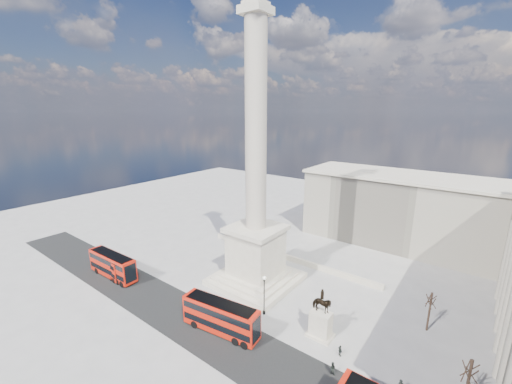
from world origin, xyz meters
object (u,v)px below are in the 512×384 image
object	(u,v)px
red_bus_a	(113,265)
victorian_lamp	(264,292)
pedestrian_standing	(332,368)
red_bus_b	(221,317)
pedestrian_crossing	(340,351)
nelsons_column	(256,215)
equestrian_statue	(321,321)
red_bus_e	(109,264)

from	to	relation	value
red_bus_a	victorian_lamp	world-z (taller)	victorian_lamp
victorian_lamp	pedestrian_standing	bearing A→B (deg)	-18.57
red_bus_a	pedestrian_standing	world-z (taller)	red_bus_a
red_bus_b	pedestrian_crossing	world-z (taller)	red_bus_b
red_bus_a	victorian_lamp	size ratio (longest dim) A/B	1.78
nelsons_column	equestrian_statue	bearing A→B (deg)	-21.63
nelsons_column	pedestrian_crossing	bearing A→B (deg)	-22.47
nelsons_column	red_bus_a	distance (m)	29.12
equestrian_statue	red_bus_e	bearing A→B (deg)	-168.03
pedestrian_crossing	red_bus_e	bearing A→B (deg)	45.49
equestrian_statue	pedestrian_crossing	bearing A→B (deg)	-25.99
red_bus_e	pedestrian_standing	distance (m)	44.56
red_bus_a	pedestrian_standing	size ratio (longest dim) A/B	6.99
red_bus_a	red_bus_b	bearing A→B (deg)	0.30
red_bus_a	pedestrian_standing	bearing A→B (deg)	2.93
pedestrian_crossing	red_bus_a	bearing A→B (deg)	46.03
nelsons_column	pedestrian_crossing	xyz separation A→B (m)	(19.81, -8.19, -12.14)
victorian_lamp	equestrian_statue	size ratio (longest dim) A/B	0.88
pedestrian_crossing	pedestrian_standing	bearing A→B (deg)	133.20
pedestrian_crossing	equestrian_statue	bearing A→B (deg)	10.78
pedestrian_standing	victorian_lamp	bearing A→B (deg)	-34.91
pedestrian_crossing	victorian_lamp	bearing A→B (deg)	31.68
victorian_lamp	equestrian_statue	distance (m)	9.32
nelsons_column	red_bus_e	xyz separation A→B (m)	(-24.22, -14.95, -10.82)
red_bus_e	red_bus_b	bearing A→B (deg)	6.83
equestrian_statue	pedestrian_crossing	xyz separation A→B (m)	(3.68, -1.80, -1.76)
nelsons_column	equestrian_statue	world-z (taller)	nelsons_column
equestrian_statue	nelsons_column	bearing A→B (deg)	158.37
victorian_lamp	pedestrian_crossing	xyz separation A→B (m)	(12.89, -1.15, -3.06)
red_bus_a	pedestrian_crossing	xyz separation A→B (m)	(42.40, 6.91, -1.68)
red_bus_b	red_bus_e	distance (m)	28.69
red_bus_b	pedestrian_crossing	bearing A→B (deg)	13.23
pedestrian_standing	pedestrian_crossing	bearing A→B (deg)	-99.91
equestrian_statue	pedestrian_standing	size ratio (longest dim) A/B	4.47
nelsons_column	red_bus_a	bearing A→B (deg)	-146.23
red_bus_a	pedestrian_standing	xyz separation A→B (m)	(42.78, 3.61, -1.62)
red_bus_b	victorian_lamp	size ratio (longest dim) A/B	1.83
red_bus_b	pedestrian_crossing	size ratio (longest dim) A/B	7.65
red_bus_b	victorian_lamp	bearing A→B (deg)	62.96
nelsons_column	equestrian_statue	size ratio (longest dim) A/B	6.70
red_bus_a	red_bus_b	xyz separation A→B (m)	(27.05, 1.03, 0.02)
nelsons_column	red_bus_a	world-z (taller)	nelsons_column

